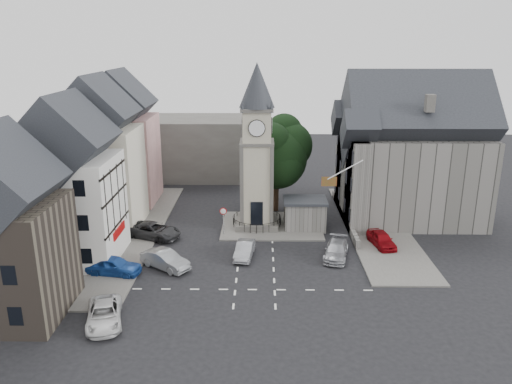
{
  "coord_description": "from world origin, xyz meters",
  "views": [
    {
      "loc": [
        0.52,
        -39.59,
        18.23
      ],
      "look_at": [
        -0.05,
        5.0,
        4.57
      ],
      "focal_mm": 35.0,
      "sensor_mm": 36.0,
      "label": 1
    }
  ],
  "objects_px": {
    "stone_shelter": "(305,214)",
    "car_west_blue": "(113,265)",
    "pedestrian": "(364,215)",
    "car_east_red": "(381,239)",
    "clock_tower": "(257,148)"
  },
  "relations": [
    {
      "from": "clock_tower",
      "to": "stone_shelter",
      "type": "xyz_separation_m",
      "value": [
        4.8,
        -0.49,
        -6.57
      ]
    },
    {
      "from": "stone_shelter",
      "to": "car_east_red",
      "type": "xyz_separation_m",
      "value": [
        6.7,
        -4.5,
        -0.85
      ]
    },
    {
      "from": "car_west_blue",
      "to": "clock_tower",
      "type": "bearing_deg",
      "value": -36.58
    },
    {
      "from": "clock_tower",
      "to": "pedestrian",
      "type": "distance_m",
      "value": 13.31
    },
    {
      "from": "stone_shelter",
      "to": "pedestrian",
      "type": "relative_size",
      "value": 2.54
    },
    {
      "from": "stone_shelter",
      "to": "car_west_blue",
      "type": "relative_size",
      "value": 0.94
    },
    {
      "from": "car_east_red",
      "to": "pedestrian",
      "type": "xyz_separation_m",
      "value": [
        -0.43,
        6.25,
        0.15
      ]
    },
    {
      "from": "clock_tower",
      "to": "pedestrian",
      "type": "bearing_deg",
      "value": 6.5
    },
    {
      "from": "clock_tower",
      "to": "car_east_red",
      "type": "distance_m",
      "value": 14.57
    },
    {
      "from": "clock_tower",
      "to": "car_east_red",
      "type": "xyz_separation_m",
      "value": [
        11.5,
        -4.99,
        -7.42
      ]
    },
    {
      "from": "stone_shelter",
      "to": "car_west_blue",
      "type": "distance_m",
      "value": 19.42
    },
    {
      "from": "stone_shelter",
      "to": "car_west_blue",
      "type": "height_order",
      "value": "stone_shelter"
    },
    {
      "from": "car_west_blue",
      "to": "car_east_red",
      "type": "height_order",
      "value": "car_west_blue"
    },
    {
      "from": "stone_shelter",
      "to": "car_west_blue",
      "type": "bearing_deg",
      "value": -147.13
    },
    {
      "from": "clock_tower",
      "to": "car_west_blue",
      "type": "xyz_separation_m",
      "value": [
        -11.5,
        -11.02,
        -7.34
      ]
    }
  ]
}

